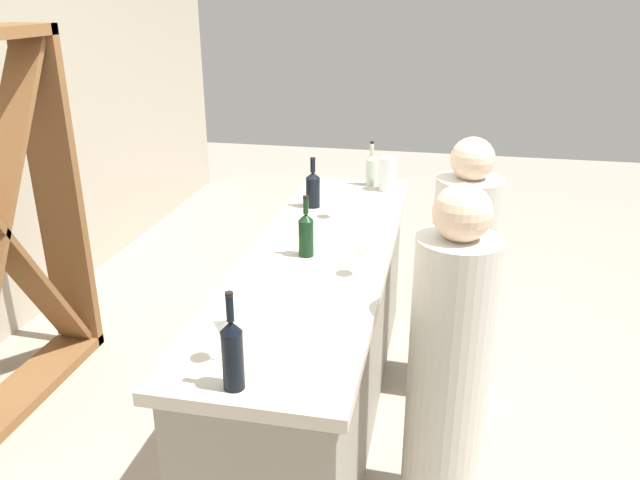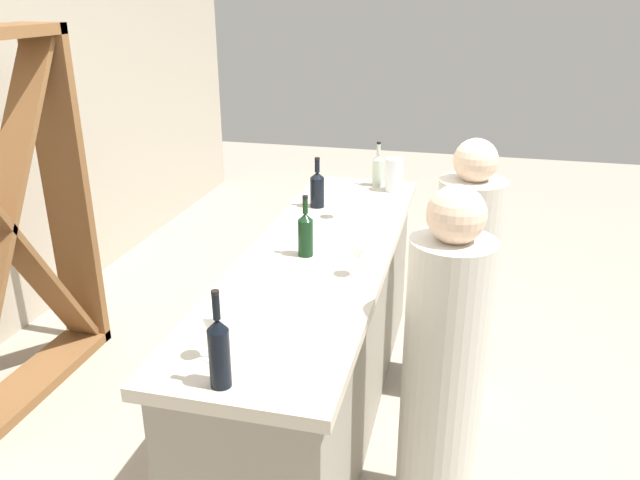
# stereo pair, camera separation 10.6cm
# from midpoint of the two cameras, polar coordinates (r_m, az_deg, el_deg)

# --- Properties ---
(ground_plane) EXTENTS (12.00, 12.00, 0.00)m
(ground_plane) POSITION_cam_midpoint_polar(r_m,az_deg,el_deg) (3.47, 0.90, -15.51)
(ground_plane) COLOR #9E9384
(bar_counter) EXTENTS (2.49, 0.67, 0.95)m
(bar_counter) POSITION_cam_midpoint_polar(r_m,az_deg,el_deg) (3.20, 0.95, -8.68)
(bar_counter) COLOR gray
(bar_counter) RESTS_ON ground
(wine_bottle_leftmost_near_black) EXTENTS (0.07, 0.07, 0.33)m
(wine_bottle_leftmost_near_black) POSITION_cam_midpoint_polar(r_m,az_deg,el_deg) (1.96, -7.64, -9.96)
(wine_bottle_leftmost_near_black) COLOR black
(wine_bottle_leftmost_near_black) RESTS_ON bar_counter
(wine_bottle_second_left_dark_green) EXTENTS (0.07, 0.07, 0.29)m
(wine_bottle_second_left_dark_green) POSITION_cam_midpoint_polar(r_m,az_deg,el_deg) (2.89, -0.29, 0.63)
(wine_bottle_second_left_dark_green) COLOR black
(wine_bottle_second_left_dark_green) RESTS_ON bar_counter
(wine_bottle_center_near_black) EXTENTS (0.08, 0.08, 0.29)m
(wine_bottle_center_near_black) POSITION_cam_midpoint_polar(r_m,az_deg,el_deg) (3.56, 0.60, 4.71)
(wine_bottle_center_near_black) COLOR black
(wine_bottle_center_near_black) RESTS_ON bar_counter
(wine_bottle_second_right_clear_pale) EXTENTS (0.07, 0.07, 0.28)m
(wine_bottle_second_right_clear_pale) POSITION_cam_midpoint_polar(r_m,az_deg,el_deg) (3.99, 6.05, 6.41)
(wine_bottle_second_right_clear_pale) COLOR #B7C6B2
(wine_bottle_second_right_clear_pale) RESTS_ON bar_counter
(wine_glass_near_left) EXTENTS (0.08, 0.08, 0.14)m
(wine_glass_near_left) POSITION_cam_midpoint_polar(r_m,az_deg,el_deg) (2.70, 4.55, -1.38)
(wine_glass_near_left) COLOR white
(wine_glass_near_left) RESTS_ON bar_counter
(wine_glass_near_center) EXTENTS (0.08, 0.08, 0.15)m
(wine_glass_near_center) POSITION_cam_midpoint_polar(r_m,az_deg,el_deg) (3.38, 2.85, 3.81)
(wine_glass_near_center) COLOR white
(wine_glass_near_center) RESTS_ON bar_counter
(wine_glass_near_right) EXTENTS (0.07, 0.07, 0.17)m
(wine_glass_near_right) POSITION_cam_midpoint_polar(r_m,az_deg,el_deg) (2.10, -8.49, -7.84)
(wine_glass_near_right) COLOR white
(wine_glass_near_right) RESTS_ON bar_counter
(water_pitcher) EXTENTS (0.11, 0.11, 0.21)m
(water_pitcher) POSITION_cam_midpoint_polar(r_m,az_deg,el_deg) (3.90, 7.51, 5.91)
(water_pitcher) COLOR silver
(water_pitcher) RESTS_ON bar_counter
(person_left_guest) EXTENTS (0.44, 0.44, 1.44)m
(person_left_guest) POSITION_cam_midpoint_polar(r_m,az_deg,el_deg) (3.42, 13.87, -3.82)
(person_left_guest) COLOR beige
(person_left_guest) RESTS_ON ground
(person_center_guest) EXTENTS (0.38, 0.38, 1.47)m
(person_center_guest) POSITION_cam_midpoint_polar(r_m,az_deg,el_deg) (2.58, 12.28, -12.09)
(person_center_guest) COLOR beige
(person_center_guest) RESTS_ON ground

